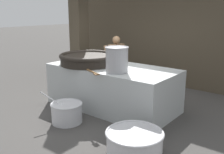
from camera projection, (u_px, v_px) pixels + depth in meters
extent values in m
plane|color=#474442|center=(112.00, 107.00, 6.54)|extent=(60.00, 60.00, 0.00)
cube|color=#4C4233|center=(168.00, 22.00, 8.18)|extent=(7.23, 0.24, 3.97)
cube|color=#4C4233|center=(79.00, 22.00, 8.28)|extent=(0.44, 0.44, 3.97)
cube|color=#B2B7B7|center=(112.00, 87.00, 6.41)|extent=(3.13, 1.48, 1.02)
cylinder|color=black|center=(88.00, 60.00, 6.53)|extent=(1.35, 1.35, 0.22)
torus|color=black|center=(88.00, 56.00, 6.50)|extent=(1.41, 1.41, 0.11)
cylinder|color=#9E9EA3|center=(117.00, 60.00, 5.67)|extent=(0.48, 0.48, 0.54)
torus|color=#9E9EA3|center=(117.00, 48.00, 5.60)|extent=(0.52, 0.52, 0.03)
cylinder|color=brown|center=(87.00, 69.00, 5.92)|extent=(1.04, 0.45, 0.04)
cube|color=brown|center=(97.00, 74.00, 5.51)|extent=(0.15, 0.14, 0.02)
cylinder|color=#9E7551|center=(114.00, 78.00, 7.70)|extent=(0.12, 0.12, 0.80)
cylinder|color=#9E7551|center=(118.00, 77.00, 7.80)|extent=(0.12, 0.12, 0.80)
cube|color=olive|center=(116.00, 72.00, 7.71)|extent=(0.25, 0.28, 0.52)
cube|color=#9E7551|center=(116.00, 54.00, 7.57)|extent=(0.27, 0.51, 0.59)
cylinder|color=#9E7551|center=(107.00, 55.00, 7.51)|extent=(0.34, 0.18, 0.54)
cylinder|color=#9E7551|center=(121.00, 53.00, 7.79)|extent=(0.34, 0.18, 0.54)
sphere|color=#9E7551|center=(116.00, 40.00, 7.47)|extent=(0.23, 0.23, 0.23)
cylinder|color=silver|center=(67.00, 113.00, 5.60)|extent=(0.65, 0.65, 0.42)
torus|color=silver|center=(66.00, 104.00, 5.55)|extent=(0.68, 0.68, 0.03)
cylinder|color=tan|center=(67.00, 109.00, 5.58)|extent=(0.57, 0.57, 0.10)
sphere|color=silver|center=(61.00, 105.00, 5.56)|extent=(0.12, 0.12, 0.12)
cylinder|color=silver|center=(51.00, 99.00, 5.52)|extent=(0.36, 0.28, 0.32)
cylinder|color=silver|center=(134.00, 143.00, 4.38)|extent=(0.94, 0.94, 0.38)
torus|color=silver|center=(135.00, 133.00, 4.33)|extent=(0.99, 0.99, 0.05)
cylinder|color=orange|center=(134.00, 139.00, 4.35)|extent=(0.83, 0.83, 0.09)
cylinder|color=orange|center=(139.00, 135.00, 4.35)|extent=(0.06, 0.06, 0.03)
cylinder|color=orange|center=(136.00, 135.00, 4.33)|extent=(0.05, 0.06, 0.04)
cylinder|color=orange|center=(123.00, 131.00, 4.48)|extent=(0.06, 0.05, 0.04)
cylinder|color=orange|center=(130.00, 132.00, 4.46)|extent=(0.06, 0.04, 0.03)
cylinder|color=orange|center=(154.00, 135.00, 4.34)|extent=(0.06, 0.06, 0.03)
cylinder|color=orange|center=(118.00, 134.00, 4.37)|extent=(0.04, 0.05, 0.03)
cylinder|color=orange|center=(127.00, 127.00, 4.63)|extent=(0.05, 0.05, 0.03)
cylinder|color=orange|center=(135.00, 137.00, 4.28)|extent=(0.04, 0.04, 0.04)
cylinder|color=orange|center=(135.00, 134.00, 4.35)|extent=(0.05, 0.04, 0.04)
cylinder|color=orange|center=(128.00, 132.00, 4.47)|extent=(0.05, 0.03, 0.03)
cylinder|color=orange|center=(137.00, 142.00, 4.11)|extent=(0.07, 0.06, 0.04)
cylinder|color=orange|center=(141.00, 142.00, 4.10)|extent=(0.06, 0.05, 0.04)
cylinder|color=orange|center=(138.00, 132.00, 4.47)|extent=(0.05, 0.05, 0.02)
cylinder|color=orange|center=(134.00, 140.00, 4.18)|extent=(0.04, 0.05, 0.03)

